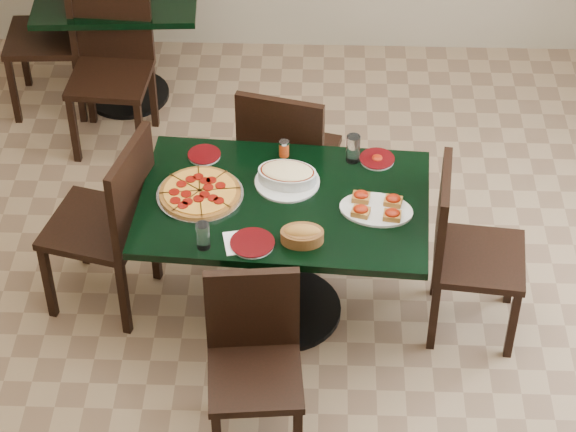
{
  "coord_description": "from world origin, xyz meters",
  "views": [
    {
      "loc": [
        0.11,
        -3.83,
        4.17
      ],
      "look_at": [
        -0.02,
        0.0,
        0.83
      ],
      "focal_mm": 70.0,
      "sensor_mm": 36.0,
      "label": 1
    }
  ],
  "objects_px": {
    "main_table": "(284,229)",
    "chair_near": "(254,353)",
    "back_chair_near": "(112,58)",
    "chair_far": "(286,154)",
    "back_table": "(120,26)",
    "chair_right": "(462,245)",
    "lasagna_casserole": "(287,175)",
    "back_chair_left": "(59,26)",
    "bruschetta_platter": "(376,207)",
    "chair_left": "(113,217)",
    "pepperoni_pizza": "(200,193)",
    "bread_basket": "(302,235)"
  },
  "relations": [
    {
      "from": "main_table",
      "to": "chair_far",
      "type": "height_order",
      "value": "chair_far"
    },
    {
      "from": "bruschetta_platter",
      "to": "bread_basket",
      "type": "bearing_deg",
      "value": -136.52
    },
    {
      "from": "chair_right",
      "to": "bruschetta_platter",
      "type": "distance_m",
      "value": 0.49
    },
    {
      "from": "chair_near",
      "to": "back_chair_left",
      "type": "distance_m",
      "value": 2.87
    },
    {
      "from": "chair_near",
      "to": "chair_left",
      "type": "height_order",
      "value": "chair_left"
    },
    {
      "from": "chair_near",
      "to": "back_chair_left",
      "type": "xyz_separation_m",
      "value": [
        -1.33,
        2.55,
        0.07
      ]
    },
    {
      "from": "chair_right",
      "to": "main_table",
      "type": "bearing_deg",
      "value": 93.47
    },
    {
      "from": "back_table",
      "to": "chair_near",
      "type": "distance_m",
      "value": 2.8
    },
    {
      "from": "chair_right",
      "to": "chair_left",
      "type": "height_order",
      "value": "chair_left"
    },
    {
      "from": "chair_near",
      "to": "pepperoni_pizza",
      "type": "distance_m",
      "value": 0.85
    },
    {
      "from": "back_chair_left",
      "to": "bruschetta_platter",
      "type": "height_order",
      "value": "back_chair_left"
    },
    {
      "from": "chair_left",
      "to": "back_chair_near",
      "type": "xyz_separation_m",
      "value": [
        -0.22,
        1.43,
        -0.02
      ]
    },
    {
      "from": "lasagna_casserole",
      "to": "back_chair_left",
      "type": "bearing_deg",
      "value": 138.42
    },
    {
      "from": "back_chair_near",
      "to": "back_chair_left",
      "type": "xyz_separation_m",
      "value": [
        -0.37,
        0.32,
        0.01
      ]
    },
    {
      "from": "back_chair_left",
      "to": "lasagna_casserole",
      "type": "xyz_separation_m",
      "value": [
        1.45,
        -1.69,
        0.23
      ]
    },
    {
      "from": "lasagna_casserole",
      "to": "chair_left",
      "type": "bearing_deg",
      "value": -167.55
    },
    {
      "from": "chair_near",
      "to": "back_chair_near",
      "type": "height_order",
      "value": "back_chair_near"
    },
    {
      "from": "back_chair_left",
      "to": "back_table",
      "type": "bearing_deg",
      "value": 98.8
    },
    {
      "from": "chair_left",
      "to": "back_chair_left",
      "type": "height_order",
      "value": "chair_left"
    },
    {
      "from": "back_table",
      "to": "chair_near",
      "type": "height_order",
      "value": "chair_near"
    },
    {
      "from": "chair_right",
      "to": "back_chair_near",
      "type": "height_order",
      "value": "back_chair_near"
    },
    {
      "from": "back_chair_near",
      "to": "lasagna_casserole",
      "type": "height_order",
      "value": "back_chair_near"
    },
    {
      "from": "pepperoni_pizza",
      "to": "bread_basket",
      "type": "distance_m",
      "value": 0.58
    },
    {
      "from": "chair_left",
      "to": "back_chair_near",
      "type": "height_order",
      "value": "chair_left"
    },
    {
      "from": "lasagna_casserole",
      "to": "chair_right",
      "type": "bearing_deg",
      "value": -3.83
    },
    {
      "from": "chair_right",
      "to": "lasagna_casserole",
      "type": "relative_size",
      "value": 3.01
    },
    {
      "from": "chair_near",
      "to": "bruschetta_platter",
      "type": "xyz_separation_m",
      "value": [
        0.54,
        0.67,
        0.28
      ]
    },
    {
      "from": "back_table",
      "to": "chair_far",
      "type": "bearing_deg",
      "value": -53.53
    },
    {
      "from": "back_table",
      "to": "chair_far",
      "type": "xyz_separation_m",
      "value": [
        1.06,
        -1.28,
        0.02
      ]
    },
    {
      "from": "main_table",
      "to": "back_chair_near",
      "type": "bearing_deg",
      "value": 129.19
    },
    {
      "from": "chair_near",
      "to": "back_chair_left",
      "type": "height_order",
      "value": "back_chair_left"
    },
    {
      "from": "chair_near",
      "to": "back_table",
      "type": "bearing_deg",
      "value": 104.91
    },
    {
      "from": "main_table",
      "to": "chair_far",
      "type": "distance_m",
      "value": 0.61
    },
    {
      "from": "back_chair_near",
      "to": "pepperoni_pizza",
      "type": "distance_m",
      "value": 1.63
    },
    {
      "from": "back_table",
      "to": "bruschetta_platter",
      "type": "height_order",
      "value": "bruschetta_platter"
    },
    {
      "from": "main_table",
      "to": "chair_right",
      "type": "bearing_deg",
      "value": 0.82
    },
    {
      "from": "lasagna_casserole",
      "to": "bruschetta_platter",
      "type": "bearing_deg",
      "value": -16.96
    },
    {
      "from": "main_table",
      "to": "chair_near",
      "type": "distance_m",
      "value": 0.74
    },
    {
      "from": "back_chair_near",
      "to": "chair_far",
      "type": "bearing_deg",
      "value": -35.86
    },
    {
      "from": "main_table",
      "to": "bread_basket",
      "type": "xyz_separation_m",
      "value": [
        0.09,
        -0.28,
        0.22
      ]
    },
    {
      "from": "pepperoni_pizza",
      "to": "chair_right",
      "type": "bearing_deg",
      "value": -2.9
    },
    {
      "from": "chair_left",
      "to": "pepperoni_pizza",
      "type": "xyz_separation_m",
      "value": [
        0.44,
        -0.04,
        0.2
      ]
    },
    {
      "from": "chair_near",
      "to": "bread_basket",
      "type": "bearing_deg",
      "value": 60.82
    },
    {
      "from": "chair_near",
      "to": "chair_left",
      "type": "relative_size",
      "value": 0.88
    },
    {
      "from": "chair_left",
      "to": "back_chair_left",
      "type": "xyz_separation_m",
      "value": [
        -0.59,
        1.75,
        -0.01
      ]
    },
    {
      "from": "main_table",
      "to": "bruschetta_platter",
      "type": "xyz_separation_m",
      "value": [
        0.43,
        -0.06,
        0.21
      ]
    },
    {
      "from": "back_chair_near",
      "to": "pepperoni_pizza",
      "type": "relative_size",
      "value": 2.35
    },
    {
      "from": "pepperoni_pizza",
      "to": "bread_basket",
      "type": "xyz_separation_m",
      "value": [
        0.49,
        -0.3,
        0.02
      ]
    },
    {
      "from": "pepperoni_pizza",
      "to": "main_table",
      "type": "bearing_deg",
      "value": -2.81
    },
    {
      "from": "chair_far",
      "to": "lasagna_casserole",
      "type": "height_order",
      "value": "chair_far"
    }
  ]
}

